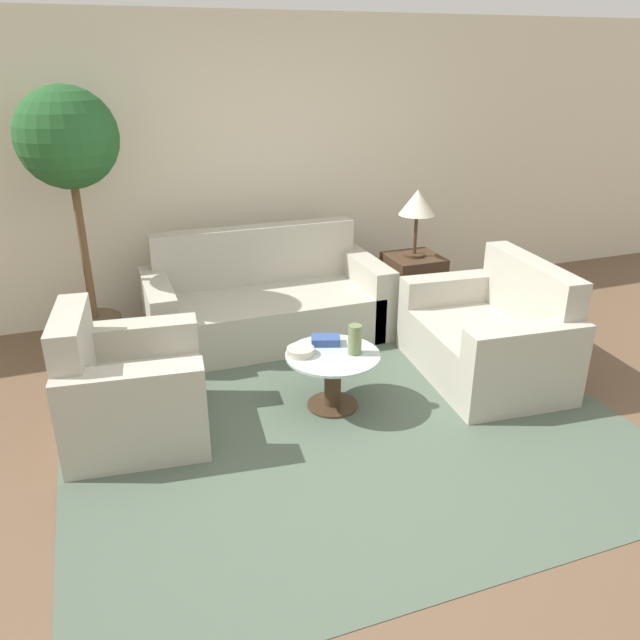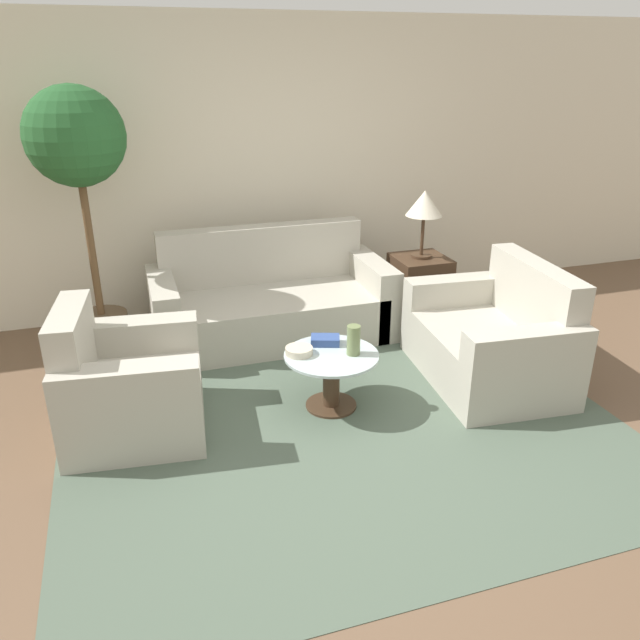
{
  "view_description": "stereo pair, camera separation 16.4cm",
  "coord_description": "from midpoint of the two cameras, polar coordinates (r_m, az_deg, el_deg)",
  "views": [
    {
      "loc": [
        -1.33,
        -2.93,
        2.24
      ],
      "look_at": [
        0.05,
        0.81,
        0.55
      ],
      "focal_mm": 35.0,
      "sensor_mm": 36.0,
      "label": 1
    },
    {
      "loc": [
        -1.17,
        -2.98,
        2.24
      ],
      "look_at": [
        0.05,
        0.81,
        0.55
      ],
      "focal_mm": 35.0,
      "sensor_mm": 36.0,
      "label": 2
    }
  ],
  "objects": [
    {
      "name": "vase",
      "position": [
        4.14,
        2.08,
        -1.81
      ],
      "size": [
        0.09,
        0.09,
        0.2
      ],
      "color": "#6B7A4C",
      "rests_on": "coffee_table"
    },
    {
      "name": "potted_plant",
      "position": [
        5.08,
        -22.71,
        13.15
      ],
      "size": [
        0.74,
        0.74,
        2.07
      ],
      "color": "brown",
      "rests_on": "ground_plane"
    },
    {
      "name": "bowl",
      "position": [
        4.16,
        -2.92,
        -2.87
      ],
      "size": [
        0.18,
        0.18,
        0.05
      ],
      "color": "beige",
      "rests_on": "coffee_table"
    },
    {
      "name": "sofa_main",
      "position": [
        5.37,
        -5.91,
        1.47
      ],
      "size": [
        1.98,
        0.91,
        0.89
      ],
      "color": "#B2AD9E",
      "rests_on": "ground_plane"
    },
    {
      "name": "wall_back",
      "position": [
        5.86,
        -7.84,
        13.55
      ],
      "size": [
        10.0,
        0.06,
        2.6
      ],
      "color": "beige",
      "rests_on": "ground_plane"
    },
    {
      "name": "armchair",
      "position": [
        4.14,
        -18.45,
        -6.44
      ],
      "size": [
        0.93,
        0.98,
        0.86
      ],
      "rotation": [
        0.0,
        0.0,
        1.46
      ],
      "color": "#B2AD9E",
      "rests_on": "ground_plane"
    },
    {
      "name": "ground_plane",
      "position": [
        3.91,
        2.29,
        -11.98
      ],
      "size": [
        14.0,
        14.0,
        0.0
      ],
      "primitive_type": "plane",
      "color": "brown"
    },
    {
      "name": "side_table",
      "position": [
        5.76,
        7.62,
        3.02
      ],
      "size": [
        0.46,
        0.46,
        0.59
      ],
      "color": "#422D1E",
      "rests_on": "ground_plane"
    },
    {
      "name": "loveseat",
      "position": [
        4.82,
        14.58,
        -1.72
      ],
      "size": [
        0.97,
        1.34,
        0.88
      ],
      "rotation": [
        0.0,
        0.0,
        -1.66
      ],
      "color": "#B2AD9E",
      "rests_on": "ground_plane"
    },
    {
      "name": "book_stack",
      "position": [
        4.3,
        -0.56,
        -1.86
      ],
      "size": [
        0.23,
        0.19,
        0.06
      ],
      "rotation": [
        0.0,
        0.0,
        -0.33
      ],
      "color": "#334C8C",
      "rests_on": "coffee_table"
    },
    {
      "name": "rug",
      "position": [
        4.36,
        0.06,
        -7.84
      ],
      "size": [
        3.56,
        3.5,
        0.01
      ],
      "color": "#4C5B4C",
      "rests_on": "ground_plane"
    },
    {
      "name": "table_lamp",
      "position": [
        5.55,
        8.04,
        10.41
      ],
      "size": [
        0.32,
        0.32,
        0.59
      ],
      "color": "#422D1E",
      "rests_on": "side_table"
    },
    {
      "name": "coffee_table",
      "position": [
        4.24,
        0.06,
        -4.84
      ],
      "size": [
        0.64,
        0.64,
        0.4
      ],
      "color": "#422D1E",
      "rests_on": "ground_plane"
    }
  ]
}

